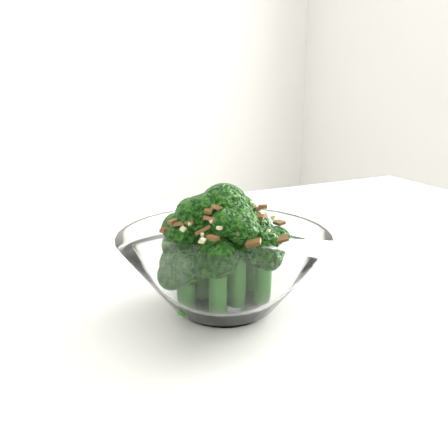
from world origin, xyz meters
TOP-DOWN VIEW (x-y plane):
  - table at (0.10, -0.11)m, footprint 1.27×0.91m
  - broccoli_dish at (0.08, -0.14)m, footprint 0.20×0.20m

SIDE VIEW (x-z plane):
  - table at x=0.10m, z-range 0.31..1.06m
  - broccoli_dish at x=0.08m, z-range 0.74..0.86m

